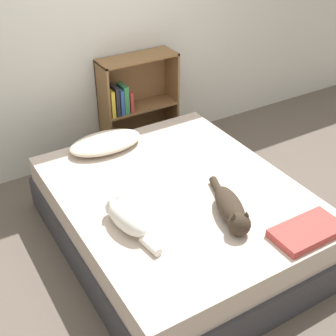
% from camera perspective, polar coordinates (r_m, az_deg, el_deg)
% --- Properties ---
extents(ground_plane, '(8.00, 8.00, 0.00)m').
position_cam_1_polar(ground_plane, '(3.54, 1.24, -8.73)').
color(ground_plane, brown).
extents(wall_back, '(8.00, 0.06, 2.50)m').
position_cam_1_polar(wall_back, '(4.09, -9.92, 16.92)').
color(wall_back, silver).
rests_on(wall_back, ground_plane).
extents(bed, '(1.59, 1.96, 0.46)m').
position_cam_1_polar(bed, '(3.40, 1.28, -5.88)').
color(bed, '#333338').
rests_on(bed, ground_plane).
extents(pillow, '(0.59, 0.34, 0.10)m').
position_cam_1_polar(pillow, '(3.73, -7.61, 3.10)').
color(pillow, beige).
rests_on(pillow, bed).
extents(cat_light, '(0.20, 0.52, 0.15)m').
position_cam_1_polar(cat_light, '(2.90, -5.12, -6.09)').
color(cat_light, white).
rests_on(cat_light, bed).
extents(cat_dark, '(0.29, 0.60, 0.16)m').
position_cam_1_polar(cat_dark, '(2.99, 7.74, -5.09)').
color(cat_dark, '#33281E').
rests_on(cat_dark, bed).
extents(bookshelf, '(0.72, 0.26, 0.95)m').
position_cam_1_polar(bookshelf, '(4.37, -4.17, 7.82)').
color(bookshelf, brown).
rests_on(bookshelf, ground_plane).
extents(blanket_fold, '(0.45, 0.24, 0.05)m').
position_cam_1_polar(blanket_fold, '(3.00, 16.60, -7.41)').
color(blanket_fold, '#B2423D').
rests_on(blanket_fold, bed).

